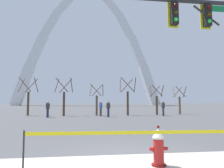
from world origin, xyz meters
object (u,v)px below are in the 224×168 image
object	(u,v)px
fire_hydrant	(158,147)
monument_arch	(89,52)
traffic_signal_gantry	(214,39)
pedestrian_standing_center	(48,109)
pedestrian_walking_left	(101,108)
pedestrian_walking_right	(163,108)
pedestrian_near_trees	(108,109)

from	to	relation	value
fire_hydrant	monument_arch	distance (m)	71.32
traffic_signal_gantry	pedestrian_standing_center	world-z (taller)	traffic_signal_gantry
pedestrian_walking_left	pedestrian_walking_right	size ratio (longest dim) A/B	1.00
fire_hydrant	pedestrian_walking_right	world-z (taller)	pedestrian_walking_right
pedestrian_near_trees	pedestrian_standing_center	bearing A→B (deg)	179.00
fire_hydrant	pedestrian_near_trees	size ratio (longest dim) A/B	0.62
fire_hydrant	monument_arch	world-z (taller)	monument_arch
traffic_signal_gantry	monument_arch	world-z (taller)	monument_arch
pedestrian_walking_right	monument_arch	bearing A→B (deg)	97.58
traffic_signal_gantry	pedestrian_walking_right	bearing A→B (deg)	77.21
pedestrian_walking_left	pedestrian_walking_right	world-z (taller)	same
pedestrian_walking_left	pedestrian_standing_center	xyz separation A→B (m)	(-5.19, -1.17, 0.00)
pedestrian_standing_center	pedestrian_walking_right	xyz separation A→B (m)	(11.78, 0.52, 0.00)
monument_arch	pedestrian_near_trees	distance (m)	56.27
pedestrian_walking_right	traffic_signal_gantry	bearing A→B (deg)	-102.79
traffic_signal_gantry	pedestrian_standing_center	distance (m)	16.13
fire_hydrant	pedestrian_standing_center	size ratio (longest dim) A/B	0.62
pedestrian_walking_left	pedestrian_near_trees	bearing A→B (deg)	-62.38
traffic_signal_gantry	pedestrian_near_trees	size ratio (longest dim) A/B	3.77
pedestrian_standing_center	monument_arch	bearing A→B (deg)	84.87
fire_hydrant	pedestrian_standing_center	bearing A→B (deg)	108.83
monument_arch	pedestrian_standing_center	bearing A→B (deg)	-95.13
monument_arch	pedestrian_near_trees	xyz separation A→B (m)	(1.08, -53.30, -18.01)
pedestrian_standing_center	pedestrian_near_trees	size ratio (longest dim) A/B	1.00
fire_hydrant	pedestrian_walking_right	xyz separation A→B (m)	(6.42, 16.24, 0.35)
monument_arch	traffic_signal_gantry	bearing A→B (deg)	-86.65
monument_arch	pedestrian_walking_left	xyz separation A→B (m)	(0.41, -52.02, -18.01)
fire_hydrant	pedestrian_near_trees	distance (m)	15.63
pedestrian_near_trees	pedestrian_walking_right	bearing A→B (deg)	6.02
pedestrian_walking_right	pedestrian_walking_left	bearing A→B (deg)	174.40
traffic_signal_gantry	monument_arch	xyz separation A→B (m)	(-3.89, 66.40, 14.75)
fire_hydrant	pedestrian_walking_left	world-z (taller)	pedestrian_walking_left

